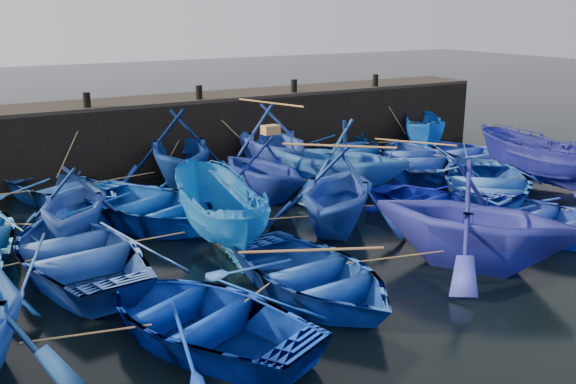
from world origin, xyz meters
TOP-DOWN VIEW (x-y plane):
  - ground at (0.00, 0.00)m, footprint 120.00×120.00m
  - quay_wall at (0.00, 10.50)m, footprint 26.00×2.50m
  - quay_top at (0.00, 10.50)m, footprint 26.00×2.50m
  - bollard_1 at (-4.00, 9.60)m, footprint 0.24×0.24m
  - bollard_2 at (0.00, 9.60)m, footprint 0.24×0.24m
  - bollard_3 at (4.00, 9.60)m, footprint 0.24×0.24m
  - bollard_4 at (8.00, 9.60)m, footprint 0.24×0.24m
  - boat_1 at (-5.34, 7.60)m, footprint 4.96×5.57m
  - boat_2 at (-1.49, 7.94)m, footprint 5.27×5.75m
  - boat_3 at (1.87, 7.66)m, footprint 4.52×5.15m
  - boat_4 at (5.66, 8.26)m, footprint 4.19×5.46m
  - boat_5 at (9.23, 7.74)m, footprint 3.77×4.29m
  - boat_7 at (-5.73, 4.23)m, footprint 4.54×4.82m
  - boat_8 at (-3.76, 4.42)m, footprint 5.64×6.46m
  - boat_9 at (0.13, 5.01)m, footprint 3.93×4.38m
  - boat_10 at (2.51, 4.36)m, footprint 6.03×6.16m
  - boat_11 at (6.51, 5.24)m, footprint 5.75×6.45m
  - boat_12 at (8.98, 4.57)m, footprint 3.81×5.11m
  - boat_14 at (-6.26, 1.84)m, footprint 4.33×5.70m
  - boat_15 at (-2.80, 1.84)m, footprint 2.41×4.92m
  - boat_16 at (0.49, 1.39)m, footprint 5.77×5.76m
  - boat_17 at (3.57, 0.87)m, footprint 3.90×4.80m
  - boat_18 at (6.01, 1.33)m, footprint 6.76×6.91m
  - boat_19 at (8.96, 1.54)m, footprint 3.00×5.13m
  - boat_21 at (-5.04, -2.33)m, footprint 5.08×5.78m
  - boat_22 at (-2.33, -1.76)m, footprint 3.71×4.99m
  - boat_23 at (1.76, -2.27)m, footprint 5.94×6.16m
  - boat_24 at (4.98, -1.66)m, footprint 3.79×4.98m
  - wooden_crate at (0.43, 5.01)m, footprint 0.51×0.38m
  - mooring_ropes at (0.26, 4.95)m, footprint 18.61×11.87m
  - loose_oars at (1.64, 3.13)m, footprint 11.09×11.50m

SIDE VIEW (x-z plane):
  - ground at x=0.00m, z-range 0.00..0.00m
  - boat_17 at x=3.57m, z-range 0.00..0.88m
  - boat_1 at x=-5.34m, z-range 0.00..0.95m
  - boat_24 at x=4.98m, z-range 0.00..0.97m
  - boat_22 at x=-2.33m, z-range 0.00..0.99m
  - boat_21 at x=-5.04m, z-range 0.00..1.00m
  - boat_12 at x=8.98m, z-range 0.00..1.01m
  - boat_4 at x=5.66m, z-range 0.00..1.05m
  - boat_11 at x=6.51m, z-range 0.00..1.10m
  - boat_14 at x=-6.26m, z-range 0.00..1.11m
  - boat_8 at x=-3.76m, z-range 0.00..1.12m
  - boat_18 at x=6.01m, z-range 0.00..1.17m
  - boat_5 at x=9.23m, z-range 0.00..1.62m
  - mooring_ropes at x=0.26m, z-range -0.18..1.92m
  - boat_15 at x=-2.80m, z-range 0.00..1.83m
  - boat_19 at x=8.96m, z-range 0.00..1.87m
  - boat_7 at x=-5.73m, z-range 0.00..2.02m
  - boat_9 at x=0.13m, z-range 0.00..2.05m
  - boat_16 at x=0.49m, z-range 0.00..2.30m
  - boat_10 at x=2.51m, z-range 0.00..2.46m
  - boat_23 at x=1.76m, z-range 0.00..2.48m
  - quay_wall at x=0.00m, z-range 0.00..2.50m
  - boat_2 at x=-1.49m, z-range 0.00..2.55m
  - boat_3 at x=1.87m, z-range 0.00..2.56m
  - loose_oars at x=1.64m, z-range 0.96..2.58m
  - wooden_crate at x=0.43m, z-range 2.05..2.33m
  - quay_top at x=0.00m, z-range 2.50..2.62m
  - bollard_1 at x=-4.00m, z-range 2.62..3.12m
  - bollard_2 at x=0.00m, z-range 2.62..3.12m
  - bollard_3 at x=4.00m, z-range 2.62..3.12m
  - bollard_4 at x=8.00m, z-range 2.62..3.12m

